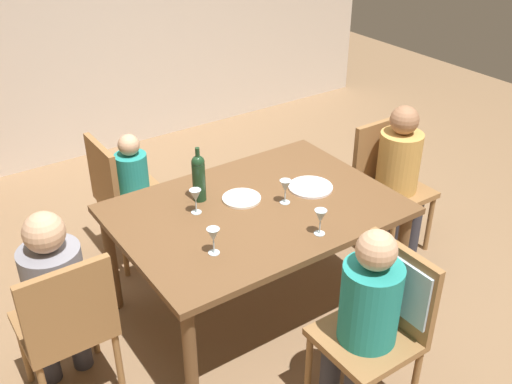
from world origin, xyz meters
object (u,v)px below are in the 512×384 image
object	(u,v)px
person_woman_host	(56,292)
chair_right_end	(387,177)
person_man_guest	(365,314)
dining_table	(256,218)
chair_near	(387,309)
wine_bottle_tall_green	(199,177)
chair_left_end	(67,322)
wine_glass_near_left	(320,217)
wine_glass_near_right	(213,236)
handbag	(183,225)
chair_far_left	(122,192)
wine_glass_centre	(285,187)
person_child_small	(137,184)
dinner_plate_host	(310,187)
wine_glass_far	(196,196)
dinner_plate_guest_left	(242,198)
person_man_bearded	(401,170)

from	to	relation	value
person_woman_host	chair_right_end	bearing A→B (deg)	1.49
person_woman_host	person_man_guest	xyz separation A→B (m)	(1.16, -0.97, -0.01)
dining_table	chair_near	bearing A→B (deg)	-82.57
wine_bottle_tall_green	chair_near	bearing A→B (deg)	-73.83
chair_left_end	person_woman_host	distance (m)	0.16
wine_glass_near_left	wine_glass_near_right	world-z (taller)	same
chair_right_end	wine_bottle_tall_green	world-z (taller)	wine_bottle_tall_green
dining_table	wine_glass_near_left	bearing A→B (deg)	-73.40
handbag	chair_far_left	bearing A→B (deg)	180.00
person_man_guest	chair_left_end	bearing A→B (deg)	53.34
chair_right_end	wine_bottle_tall_green	xyz separation A→B (m)	(-1.41, 0.17, 0.36)
person_man_guest	wine_glass_centre	distance (m)	0.94
person_child_small	wine_bottle_tall_green	size ratio (longest dim) A/B	2.76
chair_near	dinner_plate_host	world-z (taller)	chair_near
dinner_plate_host	dining_table	bearing A→B (deg)	178.99
chair_far_left	wine_glass_near_left	xyz separation A→B (m)	(0.57, -1.37, 0.31)
chair_near	wine_glass_far	bearing A→B (deg)	21.92
dining_table	chair_right_end	world-z (taller)	chair_right_end
chair_far_left	handbag	distance (m)	0.61
dining_table	dinner_plate_host	size ratio (longest dim) A/B	5.90
person_man_guest	person_child_small	xyz separation A→B (m)	(-0.31, 1.90, -0.07)
dining_table	dinner_plate_guest_left	size ratio (longest dim) A/B	6.98
chair_right_end	dinner_plate_guest_left	xyz separation A→B (m)	(-1.21, 0.03, 0.21)
person_man_bearded	wine_glass_near_right	bearing A→B (deg)	7.98
chair_far_left	handbag	size ratio (longest dim) A/B	3.29
person_child_small	wine_glass_far	size ratio (longest dim) A/B	6.28
person_man_bearded	wine_bottle_tall_green	size ratio (longest dim) A/B	3.24
dining_table	person_man_bearded	xyz separation A→B (m)	(1.18, -0.03, -0.02)
chair_far_left	person_man_bearded	xyz separation A→B (m)	(1.63, -0.97, 0.10)
dining_table	wine_glass_centre	size ratio (longest dim) A/B	10.78
person_child_small	wine_glass_near_left	distance (m)	1.48
person_man_bearded	person_child_small	size ratio (longest dim) A/B	1.17
chair_near	wine_glass_near_right	size ratio (longest dim) A/B	6.17
handbag	wine_glass_far	bearing A→B (deg)	-110.66
person_man_guest	handbag	xyz separation A→B (m)	(0.01, 1.90, -0.53)
wine_glass_near_left	chair_far_left	bearing A→B (deg)	112.74
chair_near	dinner_plate_host	size ratio (longest dim) A/B	3.38
chair_right_end	person_woman_host	distance (m)	2.37
dining_table	chair_near	world-z (taller)	chair_near
person_woman_host	wine_bottle_tall_green	size ratio (longest dim) A/B	3.29
dining_table	chair_far_left	world-z (taller)	chair_far_left
wine_glass_far	person_child_small	bearing A→B (deg)	91.56
chair_near	wine_glass_far	xyz separation A→B (m)	(-0.44, 1.09, 0.25)
person_man_bearded	person_man_guest	bearing A→B (deg)	37.37
handbag	person_child_small	bearing A→B (deg)	180.00
wine_glass_far	dinner_plate_host	distance (m)	0.74
person_man_guest	wine_glass_centre	world-z (taller)	person_man_guest
person_child_small	wine_glass_far	world-z (taller)	person_child_small
person_child_small	wine_glass_near_right	world-z (taller)	person_child_small
person_child_small	wine_glass_centre	size ratio (longest dim) A/B	6.28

